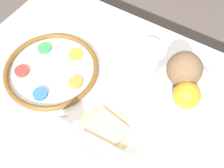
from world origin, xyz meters
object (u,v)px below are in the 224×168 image
object	(u,v)px
wine_glass	(59,122)
fruit_stand	(184,96)
cup_mid	(149,51)
seder_plate	(52,70)
orange_fruit	(187,95)
bread_plate	(103,131)
napkin_roll	(108,150)
coconut	(184,69)

from	to	relation	value
wine_glass	fruit_stand	xyz separation A→B (m)	(0.27, 0.27, -0.01)
wine_glass	fruit_stand	distance (m)	0.38
wine_glass	fruit_stand	size ratio (longest dim) A/B	0.68
fruit_stand	cup_mid	bearing A→B (deg)	141.61
seder_plate	orange_fruit	bearing A→B (deg)	7.71
fruit_stand	orange_fruit	size ratio (longest dim) A/B	2.74
orange_fruit	cup_mid	distance (m)	0.30
orange_fruit	cup_mid	size ratio (longest dim) A/B	1.06
bread_plate	napkin_roll	bearing A→B (deg)	-43.69
napkin_roll	coconut	bearing A→B (deg)	72.09
napkin_roll	seder_plate	bearing A→B (deg)	156.64
orange_fruit	napkin_roll	distance (m)	0.28
fruit_stand	bread_plate	xyz separation A→B (m)	(-0.17, -0.20, -0.09)
seder_plate	bread_plate	distance (m)	0.31
bread_plate	napkin_roll	world-z (taller)	napkin_roll
seder_plate	bread_plate	world-z (taller)	seder_plate
bread_plate	cup_mid	distance (m)	0.35
fruit_stand	napkin_roll	size ratio (longest dim) A/B	1.13
orange_fruit	cup_mid	bearing A→B (deg)	136.76
seder_plate	napkin_roll	bearing A→B (deg)	-23.36
orange_fruit	bread_plate	bearing A→B (deg)	-137.37
fruit_stand	cup_mid	size ratio (longest dim) A/B	2.91
bread_plate	coconut	bearing A→B (deg)	59.45
wine_glass	napkin_roll	size ratio (longest dim) A/B	0.77
fruit_stand	napkin_roll	distance (m)	0.28
fruit_stand	napkin_roll	world-z (taller)	fruit_stand
fruit_stand	orange_fruit	world-z (taller)	orange_fruit
coconut	cup_mid	size ratio (longest dim) A/B	1.44
seder_plate	bread_plate	bearing A→B (deg)	-19.10
seder_plate	cup_mid	world-z (taller)	cup_mid
fruit_stand	cup_mid	world-z (taller)	fruit_stand
bread_plate	napkin_roll	size ratio (longest dim) A/B	0.92
orange_fruit	coconut	distance (m)	0.08
bread_plate	napkin_roll	distance (m)	0.07
orange_fruit	coconut	world-z (taller)	coconut
seder_plate	napkin_roll	size ratio (longest dim) A/B	1.83
orange_fruit	napkin_roll	size ratio (longest dim) A/B	0.41
seder_plate	wine_glass	xyz separation A→B (m)	(0.19, -0.17, 0.09)
seder_plate	bread_plate	size ratio (longest dim) A/B	2.00
seder_plate	cup_mid	bearing A→B (deg)	43.00
wine_glass	coconut	size ratio (longest dim) A/B	1.38
coconut	cup_mid	world-z (taller)	coconut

